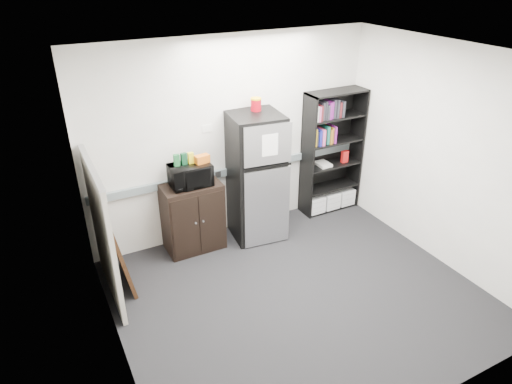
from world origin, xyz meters
TOP-DOWN VIEW (x-y plane):
  - floor at (0.00, 0.00)m, footprint 4.00×4.00m
  - wall_back at (0.00, 1.75)m, footprint 4.00×0.02m
  - wall_right at (2.00, 0.00)m, footprint 0.02×3.50m
  - wall_left at (-2.00, 0.00)m, footprint 0.02×3.50m
  - ceiling at (0.00, 0.00)m, footprint 4.00×3.50m
  - electrical_raceway at (0.00, 1.72)m, footprint 3.92×0.05m
  - wall_note at (-0.35, 1.74)m, footprint 0.14×0.00m
  - bookshelf at (1.53, 1.57)m, footprint 0.90×0.34m
  - cubicle_partition at (-1.90, 1.08)m, footprint 0.06×1.30m
  - cabinet at (-0.71, 1.50)m, footprint 0.75×0.50m
  - microwave at (-0.71, 1.48)m, footprint 0.51×0.35m
  - snack_box_a at (-0.86, 1.52)m, footprint 0.07×0.05m
  - snack_box_b at (-0.77, 1.52)m, footprint 0.07×0.06m
  - snack_box_c at (-0.68, 1.52)m, footprint 0.07×0.05m
  - snack_bag at (-0.55, 1.47)m, footprint 0.19×0.13m
  - refrigerator at (0.18, 1.42)m, footprint 0.73×0.76m
  - coffee_can at (0.25, 1.55)m, footprint 0.14×0.14m
  - framed_poster at (-1.77, 1.17)m, footprint 0.20×0.76m

SIDE VIEW (x-z plane):
  - floor at x=0.00m, z-range 0.00..0.00m
  - cabinet at x=-0.71m, z-range 0.00..0.94m
  - framed_poster at x=-1.77m, z-range 0.00..0.97m
  - cubicle_partition at x=-1.90m, z-range 0.00..1.62m
  - refrigerator at x=0.18m, z-range 0.00..1.75m
  - electrical_raceway at x=0.00m, z-range 0.85..0.95m
  - bookshelf at x=1.53m, z-range -0.01..1.84m
  - microwave at x=-0.71m, z-range 0.94..1.22m
  - snack_bag at x=-0.55m, z-range 1.22..1.32m
  - snack_box_c at x=-0.68m, z-range 1.22..1.36m
  - snack_box_a at x=-0.86m, z-range 1.22..1.37m
  - snack_box_b at x=-0.77m, z-range 1.22..1.37m
  - wall_back at x=0.00m, z-range 0.00..2.70m
  - wall_right at x=2.00m, z-range 0.00..2.70m
  - wall_left at x=-2.00m, z-range 0.00..2.70m
  - wall_note at x=-0.35m, z-range 1.50..1.60m
  - coffee_can at x=0.25m, z-range 1.75..1.94m
  - ceiling at x=0.00m, z-range 2.69..2.71m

